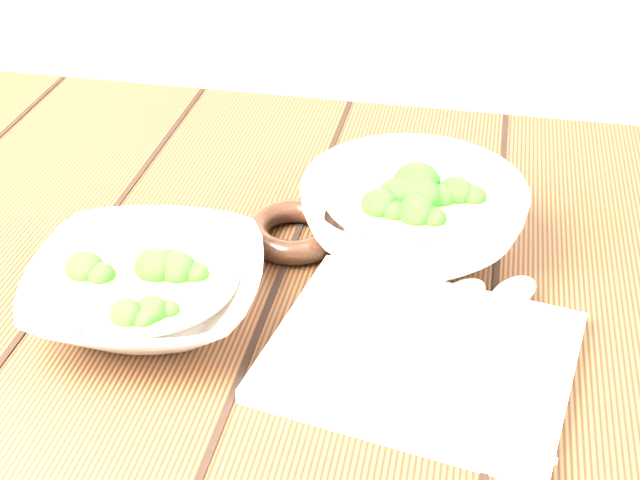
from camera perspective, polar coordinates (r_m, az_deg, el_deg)
table at (r=0.91m, az=-1.21°, el=-8.80°), size 1.20×0.80×0.75m
soup_bowl_front at (r=0.80m, az=-11.01°, el=-3.01°), size 0.23×0.23×0.06m
soup_bowl_back at (r=0.87m, az=5.93°, el=1.71°), size 0.25×0.25×0.08m
trivet at (r=0.88m, az=-1.67°, el=0.56°), size 0.11×0.11×0.02m
napkin at (r=0.75m, az=6.46°, el=-7.39°), size 0.27×0.24×0.01m
spoon_left at (r=0.77m, az=7.59°, el=-4.85°), size 0.11×0.19×0.01m
spoon_right at (r=0.78m, az=10.75°, el=-4.57°), size 0.12×0.18×0.01m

